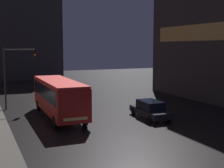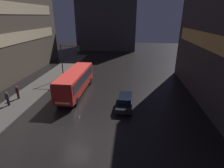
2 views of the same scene
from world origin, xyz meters
TOP-DOWN VIEW (x-y plane):
  - ground_plane at (0.00, 0.00)m, footprint 120.00×120.00m
  - building_far_backdrop at (-2.86, 46.60)m, footprint 18.07×12.00m
  - bus_near at (-2.70, 9.18)m, footprint 2.72×10.16m
  - car_taxi at (4.33, 5.80)m, footprint 2.03×4.75m
  - traffic_light_main at (-5.50, 14.53)m, footprint 3.13×0.35m

SIDE VIEW (x-z plane):
  - ground_plane at x=0.00m, z-range 0.00..0.00m
  - car_taxi at x=4.33m, z-range 0.02..1.51m
  - bus_near at x=-2.70m, z-range 0.37..3.58m
  - traffic_light_main at x=-5.50m, z-range 1.06..7.11m
  - building_far_backdrop at x=-2.86m, z-range 0.00..18.40m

